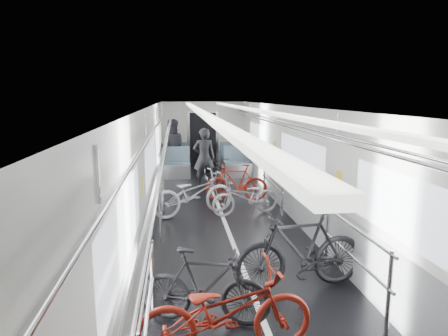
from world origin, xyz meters
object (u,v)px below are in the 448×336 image
object	(u,v)px
bike_left_near	(226,312)
person_standing	(204,158)
bike_right_near	(301,250)
bike_left_far	(193,194)
bike_right_far	(236,182)
bike_right_mid	(246,197)
person_seated	(172,147)
bike_left_mid	(205,287)
bike_aisle	(213,172)

from	to	relation	value
bike_left_near	person_standing	distance (m)	7.64
bike_right_near	person_standing	bearing A→B (deg)	-178.30
bike_left_far	person_standing	size ratio (longest dim) A/B	1.09
bike_right_far	bike_left_near	bearing A→B (deg)	-1.18
bike_right_mid	bike_right_far	world-z (taller)	bike_right_far
bike_right_mid	person_seated	xyz separation A→B (m)	(-1.65, 4.82, 0.52)
bike_left_near	person_seated	bearing A→B (deg)	-1.45
bike_left_mid	bike_right_mid	world-z (taller)	bike_left_mid
bike_right_mid	bike_right_far	size ratio (longest dim) A/B	1.00
bike_right_near	bike_left_near	bearing A→B (deg)	-48.36
bike_left_near	bike_right_far	distance (m)	6.10
bike_right_mid	bike_left_mid	bearing A→B (deg)	-28.40
bike_aisle	person_standing	world-z (taller)	person_standing
bike_right_mid	person_standing	size ratio (longest dim) A/B	0.91
bike_right_mid	bike_left_near	bearing A→B (deg)	-24.66
bike_left_far	bike_left_mid	bearing A→B (deg)	160.06
bike_right_mid	bike_aisle	xyz separation A→B (m)	(-0.47, 2.73, 0.05)
bike_aisle	person_standing	bearing A→B (deg)	142.93
bike_aisle	person_standing	distance (m)	0.48
bike_right_near	bike_right_far	world-z (taller)	bike_right_near
bike_left_far	person_seated	world-z (taller)	person_seated
bike_left_near	bike_left_far	bearing A→B (deg)	-3.73
bike_right_near	person_standing	size ratio (longest dim) A/B	1.08
bike_left_far	bike_right_far	bearing A→B (deg)	-64.62
bike_left_mid	bike_right_mid	size ratio (longest dim) A/B	0.97
person_standing	person_seated	xyz separation A→B (m)	(-0.93, 1.99, 0.07)
person_standing	person_seated	bearing A→B (deg)	-63.68
bike_left_mid	bike_left_far	world-z (taller)	bike_left_far
bike_right_near	bike_aisle	bearing A→B (deg)	179.58
bike_left_near	bike_right_near	xyz separation A→B (m)	(1.19, 1.30, 0.08)
bike_aisle	person_seated	xyz separation A→B (m)	(-1.18, 2.09, 0.47)
bike_left_near	bike_left_mid	bearing A→B (deg)	9.93
bike_left_near	bike_right_near	bearing A→B (deg)	-47.35
bike_right_far	person_standing	xyz separation A→B (m)	(-0.70, 1.61, 0.39)
bike_right_mid	bike_left_far	bearing A→B (deg)	-107.37
bike_left_far	bike_right_near	xyz separation A→B (m)	(1.30, -3.59, 0.06)
bike_right_mid	bike_right_far	xyz separation A→B (m)	(-0.02, 1.22, 0.06)
bike_left_near	bike_aisle	xyz separation A→B (m)	(0.57, 7.53, -0.02)
bike_aisle	person_seated	world-z (taller)	person_seated
bike_left_near	bike_right_mid	xyz separation A→B (m)	(1.04, 4.80, -0.07)
bike_left_near	bike_left_mid	xyz separation A→B (m)	(-0.16, 0.60, -0.02)
bike_left_mid	bike_left_far	distance (m)	4.30
person_seated	bike_left_mid	bearing A→B (deg)	95.58
bike_right_mid	person_seated	distance (m)	5.12
bike_right_far	person_seated	xyz separation A→B (m)	(-1.63, 3.60, 0.46)
bike_right_mid	bike_aisle	bearing A→B (deg)	177.35
bike_left_mid	bike_right_near	bearing A→B (deg)	-46.24
bike_left_mid	person_seated	bearing A→B (deg)	18.99
bike_left_far	bike_right_near	world-z (taller)	bike_right_near
bike_left_near	person_seated	xyz separation A→B (m)	(-0.61, 9.62, 0.45)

